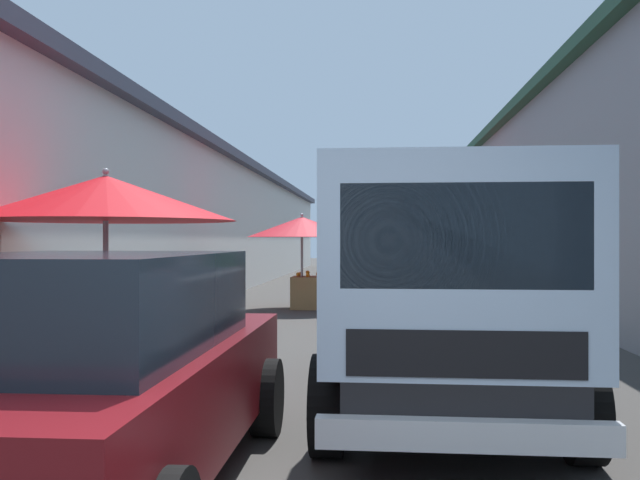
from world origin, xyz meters
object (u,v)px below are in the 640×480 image
object	(u,v)px
fruit_stall_far_right	(303,237)
fruit_stall_far_left	(104,213)
hatchback_car	(89,372)
vendor_in_shade	(496,264)
delivery_truck	(445,302)
vendor_by_crates	(429,277)
fruit_stall_near_left	(427,234)
plastic_stool	(464,316)

from	to	relation	value
fruit_stall_far_right	fruit_stall_far_left	distance (m)	8.64
hatchback_car	vendor_in_shade	distance (m)	13.72
fruit_stall_far_left	hatchback_car	size ratio (longest dim) A/B	0.68
delivery_truck	vendor_by_crates	bearing A→B (deg)	-3.17
fruit_stall_near_left	vendor_in_shade	xyz separation A→B (m)	(-3.52, -1.39, -0.77)
fruit_stall_far_right	plastic_stool	bearing A→B (deg)	-144.71
fruit_stall_near_left	vendor_by_crates	world-z (taller)	fruit_stall_near_left
hatchback_car	fruit_stall_far_left	bearing A→B (deg)	20.06
fruit_stall_far_right	delivery_truck	world-z (taller)	fruit_stall_far_right
fruit_stall_far_left	plastic_stool	size ratio (longest dim) A/B	6.15
vendor_by_crates	plastic_stool	xyz separation A→B (m)	(-1.70, -0.43, -0.53)
fruit_stall_near_left	plastic_stool	world-z (taller)	fruit_stall_near_left
fruit_stall_far_right	vendor_in_shade	distance (m)	4.74
fruit_stall_far_right	vendor_by_crates	size ratio (longest dim) A/B	1.62
fruit_stall_near_left	delivery_truck	bearing A→B (deg)	176.61
hatchback_car	plastic_stool	distance (m)	7.86
plastic_stool	fruit_stall_near_left	bearing A→B (deg)	-0.29
delivery_truck	vendor_in_shade	bearing A→B (deg)	-11.28
delivery_truck	fruit_stall_far_left	bearing A→B (deg)	67.38
fruit_stall_near_left	vendor_by_crates	size ratio (longest dim) A/B	1.73
vendor_in_shade	plastic_stool	xyz separation A→B (m)	(-5.73, 1.44, -0.63)
fruit_stall_far_left	plastic_stool	world-z (taller)	fruit_stall_far_left
vendor_in_shade	plastic_stool	distance (m)	5.94
hatchback_car	delivery_truck	distance (m)	2.75
plastic_stool	delivery_truck	bearing A→B (deg)	171.59
delivery_truck	plastic_stool	size ratio (longest dim) A/B	11.37
fruit_stall_far_left	delivery_truck	xyz separation A→B (m)	(-1.39, -3.33, -0.77)
hatchback_car	delivery_truck	size ratio (longest dim) A/B	0.79
vendor_by_crates	vendor_in_shade	xyz separation A→B (m)	(4.03, -1.87, 0.10)
fruit_stall_near_left	fruit_stall_far_left	distance (m)	14.18
fruit_stall_near_left	vendor_by_crates	xyz separation A→B (m)	(-7.55, 0.48, -0.87)
delivery_truck	plastic_stool	xyz separation A→B (m)	(5.68, -0.84, -0.71)
fruit_stall_far_right	hatchback_car	size ratio (longest dim) A/B	0.62
hatchback_car	vendor_in_shade	xyz separation A→B (m)	(12.94, -4.54, 0.22)
fruit_stall_far_right	vendor_in_shade	world-z (taller)	fruit_stall_far_right
vendor_in_shade	plastic_stool	world-z (taller)	vendor_in_shade
fruit_stall_far_right	fruit_stall_far_left	world-z (taller)	fruit_stall_far_left
vendor_by_crates	delivery_truck	bearing A→B (deg)	176.83
fruit_stall_far_left	vendor_in_shade	distance (m)	11.51
fruit_stall_far_right	delivery_truck	distance (m)	10.21
fruit_stall_far_left	delivery_truck	distance (m)	3.69
vendor_in_shade	fruit_stall_near_left	bearing A→B (deg)	21.53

